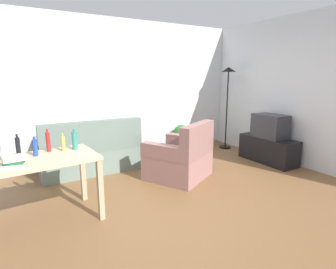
% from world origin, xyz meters
% --- Properties ---
extents(ground_plane, '(5.20, 4.40, 0.02)m').
position_xyz_m(ground_plane, '(0.00, 0.00, -0.01)').
color(ground_plane, brown).
extents(wall_rear, '(5.20, 0.10, 2.70)m').
position_xyz_m(wall_rear, '(0.00, 2.20, 1.35)').
color(wall_rear, silver).
rests_on(wall_rear, ground_plane).
extents(wall_right, '(0.10, 4.40, 2.70)m').
position_xyz_m(wall_right, '(2.60, 0.00, 1.35)').
color(wall_right, silver).
rests_on(wall_right, ground_plane).
extents(couch, '(1.64, 0.84, 0.92)m').
position_xyz_m(couch, '(-0.83, 1.59, 0.31)').
color(couch, slate).
rests_on(couch, ground_plane).
extents(tv_stand, '(0.44, 1.10, 0.48)m').
position_xyz_m(tv_stand, '(2.25, 0.36, 0.24)').
color(tv_stand, black).
rests_on(tv_stand, ground_plane).
extents(tv, '(0.41, 0.60, 0.44)m').
position_xyz_m(tv, '(2.25, 0.36, 0.70)').
color(tv, '#2D2D33').
rests_on(tv, tv_stand).
extents(torchiere_lamp, '(0.32, 0.32, 1.81)m').
position_xyz_m(torchiere_lamp, '(2.25, 1.56, 1.41)').
color(torchiere_lamp, black).
rests_on(torchiere_lamp, ground_plane).
extents(desk, '(1.25, 0.79, 0.76)m').
position_xyz_m(desk, '(-1.74, 0.14, 0.65)').
color(desk, '#C6B28E').
rests_on(desk, ground_plane).
extents(potted_plant, '(0.36, 0.36, 0.57)m').
position_xyz_m(potted_plant, '(1.27, 1.90, 0.33)').
color(potted_plant, brown).
rests_on(potted_plant, ground_plane).
extents(armchair, '(1.19, 1.17, 0.92)m').
position_xyz_m(armchair, '(0.36, 0.51, 0.32)').
color(armchair, '#996B66').
rests_on(armchair, ground_plane).
extents(bottle_clear, '(0.05, 0.05, 0.28)m').
position_xyz_m(bottle_clear, '(-2.06, 0.24, 0.88)').
color(bottle_clear, silver).
rests_on(bottle_clear, desk).
extents(bottle_dark, '(0.05, 0.05, 0.26)m').
position_xyz_m(bottle_dark, '(-1.91, 0.28, 0.87)').
color(bottle_dark, black).
rests_on(bottle_dark, desk).
extents(bottle_blue, '(0.05, 0.05, 0.22)m').
position_xyz_m(bottle_blue, '(-1.75, 0.25, 0.85)').
color(bottle_blue, '#2347A3').
rests_on(bottle_blue, desk).
extents(bottle_red, '(0.05, 0.05, 0.27)m').
position_xyz_m(bottle_red, '(-1.60, 0.37, 0.88)').
color(bottle_red, '#AD2323').
rests_on(bottle_red, desk).
extents(bottle_squat, '(0.05, 0.05, 0.21)m').
position_xyz_m(bottle_squat, '(-1.45, 0.31, 0.85)').
color(bottle_squat, '#BCB24C').
rests_on(bottle_squat, desk).
extents(bottle_tall, '(0.06, 0.06, 0.26)m').
position_xyz_m(bottle_tall, '(-1.32, 0.31, 0.87)').
color(bottle_tall, teal).
rests_on(bottle_tall, desk).
extents(book_stack, '(0.24, 0.21, 0.11)m').
position_xyz_m(book_stack, '(-1.97, -0.06, 0.81)').
color(book_stack, beige).
rests_on(book_stack, desk).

